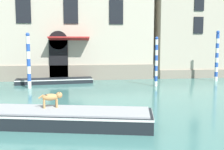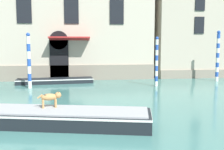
{
  "view_description": "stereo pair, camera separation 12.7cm",
  "coord_description": "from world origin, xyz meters",
  "px_view_note": "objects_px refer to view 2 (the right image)",
  "views": [
    {
      "loc": [
        2.1,
        -3.39,
        3.21
      ],
      "look_at": [
        4.35,
        13.59,
        1.2
      ],
      "focal_mm": 42.0,
      "sensor_mm": 36.0,
      "label": 1
    },
    {
      "loc": [
        2.22,
        -3.41,
        3.21
      ],
      "look_at": [
        4.35,
        13.59,
        1.2
      ],
      "focal_mm": 42.0,
      "sensor_mm": 36.0,
      "label": 2
    }
  ],
  "objects_px": {
    "dog_on_deck": "(51,97)",
    "mooring_pole_2": "(29,60)",
    "boat_foreground": "(44,117)",
    "mooring_pole_0": "(157,61)",
    "boat_moored_near_palazzo": "(55,81)",
    "mooring_pole_1": "(218,56)"
  },
  "relations": [
    {
      "from": "dog_on_deck",
      "to": "mooring_pole_2",
      "type": "bearing_deg",
      "value": 96.31
    },
    {
      "from": "boat_foreground",
      "to": "mooring_pole_0",
      "type": "xyz_separation_m",
      "value": [
        7.27,
        8.88,
        1.57
      ]
    },
    {
      "from": "boat_foreground",
      "to": "boat_moored_near_palazzo",
      "type": "relative_size",
      "value": 1.37
    },
    {
      "from": "mooring_pole_1",
      "to": "mooring_pole_2",
      "type": "xyz_separation_m",
      "value": [
        -15.51,
        -1.74,
        -0.17
      ]
    },
    {
      "from": "mooring_pole_2",
      "to": "dog_on_deck",
      "type": "bearing_deg",
      "value": -74.49
    },
    {
      "from": "dog_on_deck",
      "to": "mooring_pole_1",
      "type": "height_order",
      "value": "mooring_pole_1"
    },
    {
      "from": "mooring_pole_0",
      "to": "boat_foreground",
      "type": "bearing_deg",
      "value": -129.32
    },
    {
      "from": "mooring_pole_0",
      "to": "mooring_pole_2",
      "type": "height_order",
      "value": "mooring_pole_2"
    },
    {
      "from": "dog_on_deck",
      "to": "boat_moored_near_palazzo",
      "type": "distance_m",
      "value": 11.3
    },
    {
      "from": "boat_foreground",
      "to": "mooring_pole_1",
      "type": "height_order",
      "value": "mooring_pole_1"
    },
    {
      "from": "boat_moored_near_palazzo",
      "to": "mooring_pole_1",
      "type": "distance_m",
      "value": 14.05
    },
    {
      "from": "mooring_pole_0",
      "to": "mooring_pole_2",
      "type": "distance_m",
      "value": 9.48
    },
    {
      "from": "dog_on_deck",
      "to": "mooring_pole_0",
      "type": "xyz_separation_m",
      "value": [
        7.01,
        8.58,
        0.85
      ]
    },
    {
      "from": "boat_moored_near_palazzo",
      "to": "mooring_pole_0",
      "type": "distance_m",
      "value": 8.46
    },
    {
      "from": "mooring_pole_1",
      "to": "dog_on_deck",
      "type": "bearing_deg",
      "value": -140.93
    },
    {
      "from": "boat_foreground",
      "to": "mooring_pole_0",
      "type": "height_order",
      "value": "mooring_pole_0"
    },
    {
      "from": "dog_on_deck",
      "to": "mooring_pole_1",
      "type": "bearing_deg",
      "value": 29.87
    },
    {
      "from": "dog_on_deck",
      "to": "mooring_pole_1",
      "type": "relative_size",
      "value": 0.22
    },
    {
      "from": "dog_on_deck",
      "to": "mooring_pole_2",
      "type": "distance_m",
      "value": 9.24
    },
    {
      "from": "dog_on_deck",
      "to": "mooring_pole_2",
      "type": "relative_size",
      "value": 0.24
    },
    {
      "from": "boat_foreground",
      "to": "mooring_pole_1",
      "type": "xyz_separation_m",
      "value": [
        13.31,
        10.9,
        1.87
      ]
    },
    {
      "from": "dog_on_deck",
      "to": "mooring_pole_1",
      "type": "distance_m",
      "value": 16.85
    }
  ]
}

